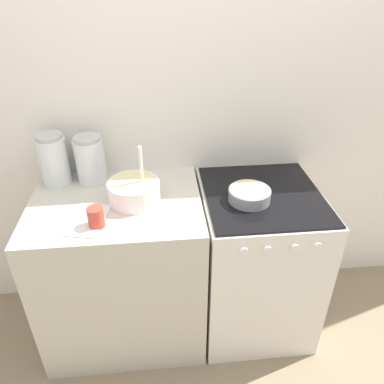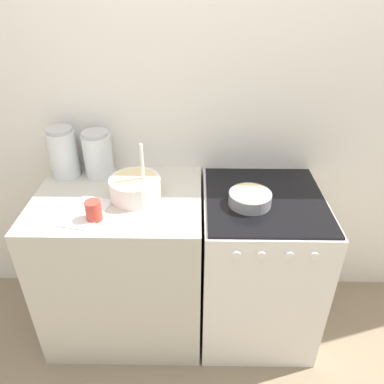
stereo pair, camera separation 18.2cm
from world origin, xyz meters
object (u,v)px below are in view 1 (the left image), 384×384
at_px(mixing_bowl, 134,190).
at_px(storage_jar_left, 54,163).
at_px(stove, 255,260).
at_px(tin_can, 96,217).
at_px(baking_pan, 249,195).
at_px(storage_jar_middle, 91,162).

bearing_deg(mixing_bowl, storage_jar_left, 151.06).
height_order(stove, tin_can, tin_can).
xyz_separation_m(stove, baking_pan, (-0.09, -0.05, 0.48)).
bearing_deg(storage_jar_middle, tin_can, -80.97).
bearing_deg(storage_jar_middle, stove, -14.63).
height_order(stove, storage_jar_left, storage_jar_left).
height_order(stove, mixing_bowl, mixing_bowl).
bearing_deg(baking_pan, stove, 31.78).
bearing_deg(storage_jar_left, tin_can, -59.01).
distance_m(stove, storage_jar_middle, 1.07).
relative_size(baking_pan, storage_jar_middle, 0.81).
bearing_deg(storage_jar_middle, storage_jar_left, 180.00).
distance_m(mixing_bowl, tin_can, 0.25).
xyz_separation_m(baking_pan, storage_jar_middle, (-0.79, 0.28, 0.07)).
relative_size(stove, baking_pan, 4.31).
relative_size(mixing_bowl, storage_jar_left, 1.07).
bearing_deg(storage_jar_left, storage_jar_middle, 0.00).
relative_size(stove, tin_can, 9.44).
bearing_deg(storage_jar_left, stove, -12.16).
relative_size(mixing_bowl, storage_jar_middle, 1.15).
bearing_deg(mixing_bowl, tin_can, -130.62).
bearing_deg(baking_pan, mixing_bowl, 174.58).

